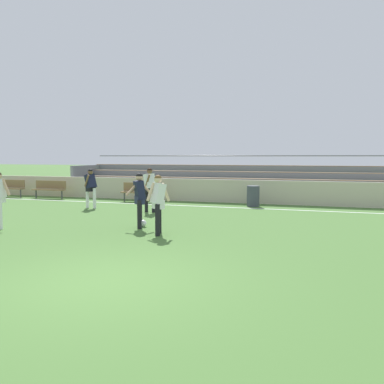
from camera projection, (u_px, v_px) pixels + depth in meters
name	position (u px, v px, depth m)	size (l,w,h in m)	color
ground_plane	(104.00, 282.00, 6.98)	(160.00, 160.00, 0.00)	#477033
field_line_sideline	(234.00, 208.00, 16.99)	(44.00, 0.12, 0.01)	white
sideline_wall	(243.00, 192.00, 18.60)	(48.00, 0.16, 1.07)	beige
bleacher_stand	(321.00, 182.00, 19.78)	(26.41, 3.21, 2.20)	#897051
bench_centre_sideline	(9.00, 187.00, 21.48)	(1.80, 0.40, 0.90)	olive
bench_far_left	(140.00, 190.00, 19.13)	(1.80, 0.40, 0.90)	olive
bench_far_right	(50.00, 188.00, 20.69)	(1.80, 0.40, 0.90)	olive
trash_bin	(253.00, 196.00, 17.40)	(0.54, 0.54, 0.89)	#3D424C
player_white_wide_left	(158.00, 199.00, 11.09)	(0.65, 0.50, 1.65)	black
player_dark_deep_cover	(140.00, 196.00, 12.15)	(0.77, 0.48, 1.65)	black
player_white_wide_right	(150.00, 186.00, 15.55)	(0.48, 0.62, 1.70)	black
player_dark_overlapping	(91.00, 185.00, 16.79)	(0.49, 0.59, 1.62)	white
soccer_ball	(143.00, 223.00, 12.39)	(0.22, 0.22, 0.22)	white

